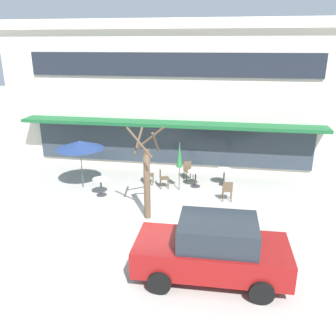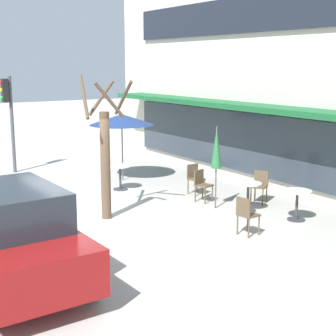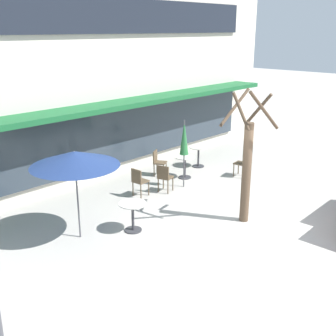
% 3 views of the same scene
% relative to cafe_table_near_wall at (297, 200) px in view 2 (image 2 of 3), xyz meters
% --- Properties ---
extents(ground_plane, '(80.00, 80.00, 0.00)m').
position_rel_cafe_table_near_wall_xyz_m(ground_plane, '(-2.81, -4.40, -0.52)').
color(ground_plane, '#ADA8A0').
extents(cafe_table_near_wall, '(0.70, 0.70, 0.76)m').
position_rel_cafe_table_near_wall_xyz_m(cafe_table_near_wall, '(0.00, 0.00, 0.00)').
color(cafe_table_near_wall, '#333338').
rests_on(cafe_table_near_wall, ground).
extents(cafe_table_streetside, '(0.70, 0.70, 0.76)m').
position_rel_cafe_table_near_wall_xyz_m(cafe_table_streetside, '(-1.28, -0.45, 0.00)').
color(cafe_table_streetside, '#333338').
rests_on(cafe_table_streetside, ground).
extents(cafe_table_by_tree, '(0.70, 0.70, 0.76)m').
position_rel_cafe_table_near_wall_xyz_m(cafe_table_by_tree, '(-5.19, -2.13, 0.00)').
color(cafe_table_by_tree, '#333338').
rests_on(cafe_table_by_tree, ground).
extents(patio_umbrella_green_folded, '(2.10, 2.10, 2.20)m').
position_rel_cafe_table_near_wall_xyz_m(patio_umbrella_green_folded, '(-6.31, -1.44, 1.51)').
color(patio_umbrella_green_folded, '#4C4C51').
rests_on(patio_umbrella_green_folded, ground).
extents(patio_umbrella_cream_folded, '(0.28, 0.28, 2.20)m').
position_rel_cafe_table_near_wall_xyz_m(patio_umbrella_cream_folded, '(-1.95, -1.00, 1.11)').
color(patio_umbrella_cream_folded, '#4C4C51').
rests_on(patio_umbrella_cream_folded, ground).
extents(cafe_chair_0, '(0.44, 0.44, 0.89)m').
position_rel_cafe_table_near_wall_xyz_m(cafe_chair_0, '(0.18, -1.83, 0.01)').
color(cafe_chair_0, brown).
rests_on(cafe_chair_0, ground).
extents(cafe_chair_1, '(0.54, 0.54, 0.89)m').
position_rel_cafe_table_near_wall_xyz_m(cafe_chair_1, '(-1.72, 0.40, 0.01)').
color(cafe_chair_1, brown).
rests_on(cafe_chair_1, ground).
extents(cafe_chair_2, '(0.50, 0.50, 0.89)m').
position_rel_cafe_table_near_wall_xyz_m(cafe_chair_2, '(-2.72, -0.87, 0.01)').
color(cafe_chair_2, brown).
rests_on(cafe_chair_2, ground).
extents(cafe_chair_3, '(0.42, 0.42, 0.89)m').
position_rel_cafe_table_near_wall_xyz_m(cafe_chair_3, '(-3.50, -0.55, 0.01)').
color(cafe_chair_3, brown).
rests_on(cafe_chair_3, ground).
extents(parked_sedan, '(4.24, 2.09, 1.76)m').
position_rel_cafe_table_near_wall_xyz_m(parked_sedan, '(-0.16, -7.05, 0.36)').
color(parked_sedan, maroon).
rests_on(parked_sedan, ground).
extents(street_tree, '(1.21, 1.23, 3.55)m').
position_rel_cafe_table_near_wall_xyz_m(street_tree, '(-2.75, -3.84, 1.09)').
color(street_tree, brown).
rests_on(street_tree, ground).
extents(traffic_light_pole, '(0.26, 0.43, 3.40)m').
position_rel_cafe_table_near_wall_xyz_m(traffic_light_pole, '(-9.58, -4.14, 1.78)').
color(traffic_light_pole, '#47474C').
rests_on(traffic_light_pole, ground).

